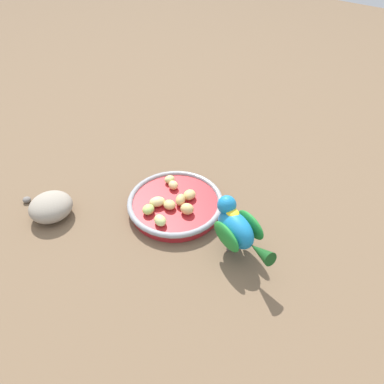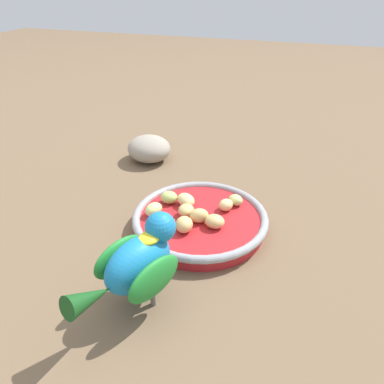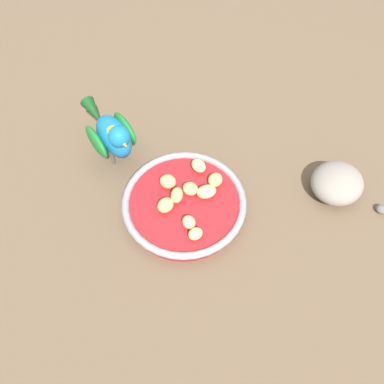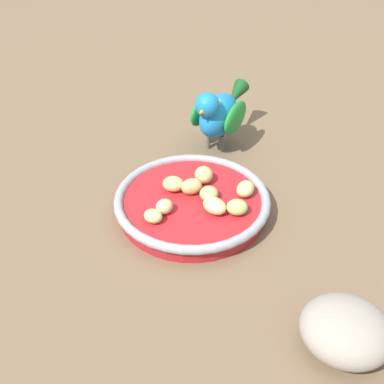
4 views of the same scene
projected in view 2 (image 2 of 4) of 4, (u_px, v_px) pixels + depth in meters
name	position (u px, v px, depth m)	size (l,w,h in m)	color
ground_plane	(183.00, 232.00, 0.64)	(4.00, 4.00, 0.00)	brown
feeding_bowl	(200.00, 221.00, 0.64)	(0.23, 0.23, 0.03)	#AD1E23
apple_piece_0	(186.00, 200.00, 0.66)	(0.04, 0.03, 0.02)	#E5C67F
apple_piece_1	(236.00, 200.00, 0.66)	(0.03, 0.02, 0.02)	#C6D17A
apple_piece_2	(214.00, 223.00, 0.60)	(0.03, 0.03, 0.02)	tan
apple_piece_3	(226.00, 205.00, 0.65)	(0.03, 0.02, 0.02)	#E5C67F
apple_piece_4	(185.00, 210.00, 0.63)	(0.03, 0.03, 0.02)	tan
apple_piece_5	(184.00, 225.00, 0.59)	(0.03, 0.03, 0.03)	tan
apple_piece_6	(199.00, 216.00, 0.61)	(0.03, 0.02, 0.02)	tan
apple_piece_7	(169.00, 197.00, 0.67)	(0.03, 0.03, 0.02)	#B2CC66
apple_piece_8	(153.00, 210.00, 0.63)	(0.03, 0.02, 0.02)	#C6D17A
parrot	(139.00, 263.00, 0.47)	(0.17, 0.11, 0.12)	#59544C
rock_large	(149.00, 149.00, 0.86)	(0.10, 0.10, 0.06)	gray
pebble_0	(161.00, 142.00, 0.95)	(0.02, 0.02, 0.01)	slate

